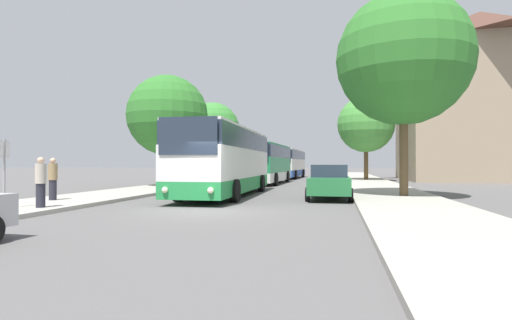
{
  "coord_description": "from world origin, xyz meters",
  "views": [
    {
      "loc": [
        4.25,
        -13.36,
        1.66
      ],
      "look_at": [
        -1.3,
        14.25,
        1.93
      ],
      "focal_mm": 28.0,
      "sensor_mm": 36.0,
      "label": 1
    }
  ],
  "objects_px": {
    "bus_stop_sign": "(4,165)",
    "tree_right_near": "(403,59)",
    "bus_middle": "(267,163)",
    "bus_rear": "(288,163)",
    "parked_car_right_near": "(329,181)",
    "tree_left_near": "(213,129)",
    "pedestrian_waiting_near": "(53,179)",
    "tree_left_far": "(168,115)",
    "bus_front": "(226,160)",
    "tree_right_mid": "(366,124)",
    "pedestrian_waiting_far": "(41,182)"
  },
  "relations": [
    {
      "from": "bus_stop_sign",
      "to": "tree_left_far",
      "type": "relative_size",
      "value": 0.31
    },
    {
      "from": "bus_stop_sign",
      "to": "tree_left_far",
      "type": "distance_m",
      "value": 14.63
    },
    {
      "from": "parked_car_right_near",
      "to": "pedestrian_waiting_near",
      "type": "xyz_separation_m",
      "value": [
        -11.28,
        -4.44,
        0.21
      ]
    },
    {
      "from": "bus_stop_sign",
      "to": "tree_right_near",
      "type": "xyz_separation_m",
      "value": [
        14.21,
        8.37,
        5.05
      ]
    },
    {
      "from": "parked_car_right_near",
      "to": "bus_stop_sign",
      "type": "relative_size",
      "value": 1.93
    },
    {
      "from": "bus_middle",
      "to": "bus_stop_sign",
      "type": "distance_m",
      "value": 21.88
    },
    {
      "from": "parked_car_right_near",
      "to": "tree_right_mid",
      "type": "relative_size",
      "value": 0.57
    },
    {
      "from": "bus_rear",
      "to": "tree_left_far",
      "type": "bearing_deg",
      "value": -104.6
    },
    {
      "from": "tree_left_near",
      "to": "tree_right_near",
      "type": "height_order",
      "value": "tree_right_near"
    },
    {
      "from": "pedestrian_waiting_far",
      "to": "tree_right_near",
      "type": "relative_size",
      "value": 0.18
    },
    {
      "from": "bus_middle",
      "to": "tree_right_mid",
      "type": "height_order",
      "value": "tree_right_mid"
    },
    {
      "from": "bus_rear",
      "to": "tree_right_near",
      "type": "xyz_separation_m",
      "value": [
        8.57,
        -25.96,
        4.92
      ]
    },
    {
      "from": "bus_rear",
      "to": "bus_stop_sign",
      "type": "height_order",
      "value": "bus_rear"
    },
    {
      "from": "parked_car_right_near",
      "to": "pedestrian_waiting_near",
      "type": "bearing_deg",
      "value": 21.07
    },
    {
      "from": "bus_middle",
      "to": "bus_rear",
      "type": "relative_size",
      "value": 0.88
    },
    {
      "from": "pedestrian_waiting_far",
      "to": "tree_left_far",
      "type": "relative_size",
      "value": 0.23
    },
    {
      "from": "bus_front",
      "to": "bus_rear",
      "type": "bearing_deg",
      "value": 88.54
    },
    {
      "from": "bus_middle",
      "to": "pedestrian_waiting_near",
      "type": "bearing_deg",
      "value": -106.45
    },
    {
      "from": "parked_car_right_near",
      "to": "bus_stop_sign",
      "type": "height_order",
      "value": "bus_stop_sign"
    },
    {
      "from": "tree_left_near",
      "to": "tree_left_far",
      "type": "distance_m",
      "value": 11.69
    },
    {
      "from": "bus_front",
      "to": "bus_middle",
      "type": "relative_size",
      "value": 1.12
    },
    {
      "from": "bus_front",
      "to": "tree_left_near",
      "type": "bearing_deg",
      "value": 108.57
    },
    {
      "from": "tree_left_near",
      "to": "tree_left_far",
      "type": "bearing_deg",
      "value": -88.04
    },
    {
      "from": "bus_rear",
      "to": "tree_right_near",
      "type": "bearing_deg",
      "value": -69.65
    },
    {
      "from": "bus_front",
      "to": "pedestrian_waiting_near",
      "type": "height_order",
      "value": "bus_front"
    },
    {
      "from": "bus_front",
      "to": "pedestrian_waiting_far",
      "type": "distance_m",
      "value": 9.14
    },
    {
      "from": "bus_stop_sign",
      "to": "tree_left_near",
      "type": "relative_size",
      "value": 0.31
    },
    {
      "from": "tree_right_near",
      "to": "bus_rear",
      "type": "bearing_deg",
      "value": 108.28
    },
    {
      "from": "pedestrian_waiting_near",
      "to": "bus_rear",
      "type": "bearing_deg",
      "value": 161.83
    },
    {
      "from": "bus_front",
      "to": "pedestrian_waiting_far",
      "type": "bearing_deg",
      "value": -119.92
    },
    {
      "from": "bus_stop_sign",
      "to": "pedestrian_waiting_near",
      "type": "relative_size",
      "value": 1.34
    },
    {
      "from": "bus_stop_sign",
      "to": "tree_right_near",
      "type": "height_order",
      "value": "tree_right_near"
    },
    {
      "from": "parked_car_right_near",
      "to": "tree_right_near",
      "type": "bearing_deg",
      "value": -166.28
    },
    {
      "from": "pedestrian_waiting_far",
      "to": "bus_rear",
      "type": "bearing_deg",
      "value": 117.35
    },
    {
      "from": "bus_middle",
      "to": "bus_front",
      "type": "bearing_deg",
      "value": -88.16
    },
    {
      "from": "pedestrian_waiting_far",
      "to": "tree_left_near",
      "type": "distance_m",
      "value": 25.82
    },
    {
      "from": "bus_rear",
      "to": "tree_left_far",
      "type": "xyz_separation_m",
      "value": [
        -6.02,
        -20.11,
        3.27
      ]
    },
    {
      "from": "bus_rear",
      "to": "bus_stop_sign",
      "type": "distance_m",
      "value": 34.8
    },
    {
      "from": "tree_left_far",
      "to": "bus_middle",
      "type": "bearing_deg",
      "value": 50.48
    },
    {
      "from": "tree_right_near",
      "to": "tree_right_mid",
      "type": "xyz_separation_m",
      "value": [
        -0.35,
        19.34,
        -1.23
      ]
    },
    {
      "from": "bus_rear",
      "to": "tree_left_far",
      "type": "distance_m",
      "value": 21.24
    },
    {
      "from": "bus_front",
      "to": "tree_right_mid",
      "type": "relative_size",
      "value": 1.45
    },
    {
      "from": "bus_middle",
      "to": "tree_left_near",
      "type": "distance_m",
      "value": 8.44
    },
    {
      "from": "tree_right_mid",
      "to": "parked_car_right_near",
      "type": "bearing_deg",
      "value": -98.78
    },
    {
      "from": "tree_left_near",
      "to": "parked_car_right_near",
      "type": "bearing_deg",
      "value": -57.97
    },
    {
      "from": "tree_right_near",
      "to": "tree_right_mid",
      "type": "relative_size",
      "value": 1.21
    },
    {
      "from": "parked_car_right_near",
      "to": "tree_left_near",
      "type": "height_order",
      "value": "tree_left_near"
    },
    {
      "from": "bus_rear",
      "to": "pedestrian_waiting_far",
      "type": "bearing_deg",
      "value": -95.68
    },
    {
      "from": "bus_middle",
      "to": "tree_left_near",
      "type": "height_order",
      "value": "tree_left_near"
    },
    {
      "from": "parked_car_right_near",
      "to": "bus_front",
      "type": "bearing_deg",
      "value": -10.48
    }
  ]
}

